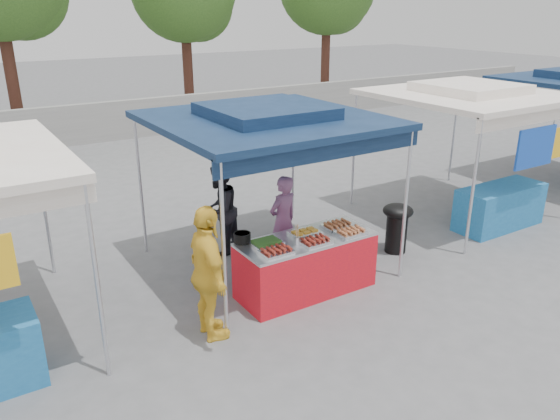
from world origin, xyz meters
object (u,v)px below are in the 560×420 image
vendor_table (306,265)px  vendor_woman (283,221)px  helper_man (220,210)px  cooking_pot (242,238)px  wok_burner (397,224)px  customer_person (208,274)px

vendor_table → vendor_woman: vendor_woman is taller
helper_man → vendor_woman: bearing=87.0°
cooking_pot → wok_burner: size_ratio=0.28×
vendor_table → helper_man: size_ratio=1.30×
vendor_table → vendor_woman: (0.21, 0.94, 0.32)m
vendor_table → cooking_pot: 1.04m
vendor_woman → helper_man: size_ratio=0.96×
wok_burner → customer_person: customer_person is taller
helper_man → wok_burner: bearing=110.5°
vendor_table → customer_person: size_ratio=1.14×
wok_burner → vendor_table: bearing=-161.1°
helper_man → customer_person: bearing=22.6°
cooking_pot → vendor_woman: 1.22m
vendor_woman → helper_man: (-0.65, 0.93, 0.03)m
wok_burner → customer_person: 3.83m
cooking_pot → vendor_woman: vendor_woman is taller
vendor_table → cooking_pot: bearing=157.2°
vendor_table → wok_burner: wok_burner is taller
vendor_table → vendor_woman: bearing=77.4°
cooking_pot → helper_man: bearing=75.0°
helper_man → vendor_table: bearing=65.2°
cooking_pot → wok_burner: (2.93, -0.04, -0.41)m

